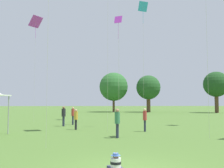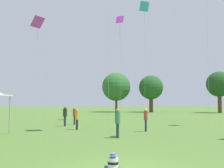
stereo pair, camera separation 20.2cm
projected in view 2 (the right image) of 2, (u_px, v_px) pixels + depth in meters
name	position (u px, v px, depth m)	size (l,w,h in m)	color
seated_toddler	(113.00, 163.00, 8.49)	(0.52, 0.60, 0.57)	#383D56
person_standing_0	(118.00, 120.00, 16.20)	(0.44, 0.44, 1.81)	#282D42
person_standing_1	(74.00, 114.00, 25.79)	(0.42, 0.42, 1.75)	#282D42
person_standing_3	(77.00, 117.00, 21.14)	(0.32, 0.32, 1.65)	black
person_standing_6	(65.00, 114.00, 24.23)	(0.53, 0.53, 1.84)	#282D42
person_standing_7	(146.00, 117.00, 19.73)	(0.30, 0.30, 1.75)	#282D42
kite_1	(120.00, 24.00, 28.95)	(0.91, 0.65, 11.78)	#B738C6
kite_4	(144.00, 11.00, 23.70)	(0.94, 0.60, 11.30)	#339EDB
kite_8	(38.00, 24.00, 30.11)	(1.58, 1.68, 11.99)	#B738C6
distant_tree_0	(151.00, 88.00, 59.21)	(5.47, 5.47, 8.33)	brown
distant_tree_1	(219.00, 84.00, 55.22)	(5.38, 5.38, 8.74)	brown
distant_tree_2	(116.00, 87.00, 60.08)	(6.52, 6.52, 9.06)	brown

